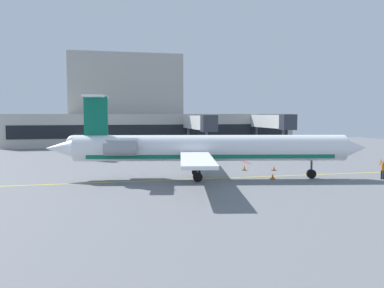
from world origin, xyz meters
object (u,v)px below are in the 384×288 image
(regional_jet, at_px, (205,148))
(fuel_tank, at_px, (92,142))
(baggage_tug, at_px, (105,154))
(marshaller, at_px, (383,169))
(pushback_tractor, at_px, (320,152))

(regional_jet, distance_m, fuel_tank, 34.33)
(baggage_tug, bearing_deg, marshaller, -40.20)
(pushback_tractor, distance_m, marshaller, 18.42)
(pushback_tractor, relative_size, fuel_tank, 0.41)
(regional_jet, distance_m, marshaller, 17.45)
(baggage_tug, bearing_deg, fuel_tank, 97.73)
(regional_jet, bearing_deg, marshaller, -13.48)
(baggage_tug, xyz_separation_m, marshaller, (26.18, -22.13, 0.14))
(pushback_tractor, relative_size, marshaller, 1.85)
(regional_jet, height_order, baggage_tug, regional_jet)
(pushback_tractor, height_order, fuel_tank, fuel_tank)
(baggage_tug, height_order, marshaller, marshaller)
(marshaller, bearing_deg, fuel_tank, 127.67)
(regional_jet, xyz_separation_m, fuel_tank, (-11.27, 32.39, -1.45))
(regional_jet, relative_size, pushback_tractor, 8.72)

